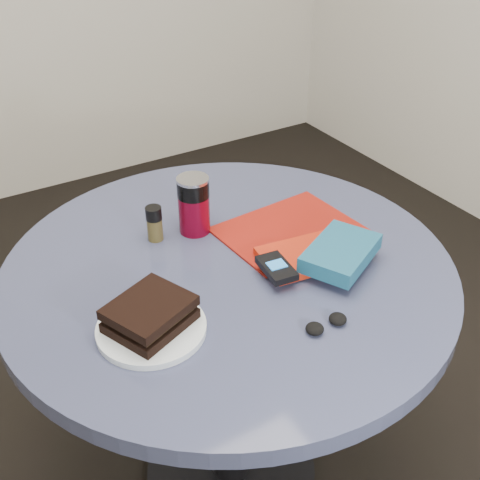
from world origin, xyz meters
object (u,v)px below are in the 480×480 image
magazine (289,230)px  novel (341,253)px  sandwich (150,314)px  soda_can (194,205)px  red_book (306,256)px  headphones (326,324)px  plate (151,328)px  table (229,319)px  pepper_grinder (154,223)px  mp3_player (276,268)px

magazine → novel: novel is taller
sandwich → soda_can: bearing=48.9°
magazine → red_book: bearing=-111.5°
sandwich → headphones: size_ratio=2.01×
novel → magazine: bearing=66.0°
plate → sandwich: bearing=70.0°
table → headphones: headphones is taller
pepper_grinder → mp3_player: pepper_grinder is taller
plate → magazine: (0.43, 0.15, -0.00)m
table → mp3_player: mp3_player is taller
table → plate: 0.32m
plate → sandwich: 0.03m
plate → mp3_player: 0.30m
headphones → sandwich: bearing=149.7°
magazine → novel: size_ratio=1.73×
novel → soda_can: bearing=96.8°
soda_can → headphones: soda_can is taller
sandwich → headphones: sandwich is taller
headphones → table: bearing=100.4°
sandwich → magazine: size_ratio=0.58×
plate → magazine: plate is taller
pepper_grinder → sandwich: bearing=-116.1°
soda_can → pepper_grinder: size_ratio=1.64×
table → headphones: (0.05, -0.28, 0.17)m
table → sandwich: 0.33m
plate → sandwich: size_ratio=1.15×
table → novel: bearing=-35.7°
pepper_grinder → soda_can: bearing=-8.5°
pepper_grinder → red_book: bearing=-45.6°
soda_can → headphones: 0.45m
pepper_grinder → headphones: 0.48m
plate → novel: 0.44m
pepper_grinder → novel: size_ratio=0.47×
soda_can → red_book: 0.29m
soda_can → red_book: size_ratio=0.71×
table → sandwich: (-0.24, -0.11, 0.20)m
sandwich → mp3_player: 0.29m
plate → red_book: bearing=4.9°
magazine → plate: bearing=-164.2°
table → headphones: bearing=-79.6°
red_book → mp3_player: 0.10m
plate → table: bearing=26.1°
table → plate: size_ratio=4.75×
table → novel: size_ratio=5.46×
headphones → novel: bearing=43.9°
plate → red_book: size_ratio=1.06×
soda_can → magazine: soda_can is taller
soda_can → pepper_grinder: bearing=171.5°
red_book → table: bearing=158.7°
pepper_grinder → mp3_player: (0.15, -0.28, -0.01)m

